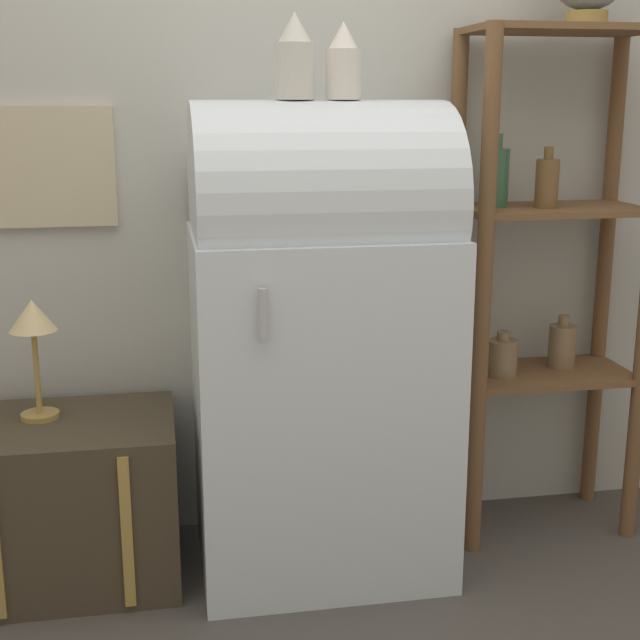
{
  "coord_description": "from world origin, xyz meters",
  "views": [
    {
      "loc": [
        -0.45,
        -2.23,
        1.39
      ],
      "look_at": [
        0.0,
        0.26,
        0.77
      ],
      "focal_mm": 50.0,
      "sensor_mm": 36.0,
      "label": 1
    }
  ],
  "objects": [
    {
      "name": "desk_lamp",
      "position": [
        -0.82,
        0.33,
        0.76
      ],
      "size": [
        0.13,
        0.13,
        0.35
      ],
      "color": "#AD8942",
      "rests_on": "suitcase_trunk"
    },
    {
      "name": "vase_left",
      "position": [
        -0.07,
        0.26,
        1.5
      ],
      "size": [
        0.11,
        0.11,
        0.23
      ],
      "color": "beige",
      "rests_on": "refrigerator"
    },
    {
      "name": "shelf_unit",
      "position": [
        0.75,
        0.37,
        0.9
      ],
      "size": [
        0.59,
        0.33,
        1.61
      ],
      "color": "brown",
      "rests_on": "ground_plane"
    },
    {
      "name": "vase_center",
      "position": [
        0.07,
        0.26,
        1.49
      ],
      "size": [
        0.1,
        0.1,
        0.21
      ],
      "color": "silver",
      "rests_on": "refrigerator"
    },
    {
      "name": "wall_back",
      "position": [
        -0.0,
        0.57,
        1.35
      ],
      "size": [
        7.0,
        0.09,
        2.7
      ],
      "color": "#B7B7AD",
      "rests_on": "ground_plane"
    },
    {
      "name": "refrigerator",
      "position": [
        -0.0,
        0.26,
        0.71
      ],
      "size": [
        0.73,
        0.62,
        1.39
      ],
      "color": "silver",
      "rests_on": "ground_plane"
    },
    {
      "name": "suitcase_trunk",
      "position": [
        -0.75,
        0.28,
        0.25
      ],
      "size": [
        0.63,
        0.47,
        0.49
      ],
      "color": "#423828",
      "rests_on": "ground_plane"
    },
    {
      "name": "ground_plane",
      "position": [
        0.0,
        0.0,
        0.0
      ],
      "size": [
        12.0,
        12.0,
        0.0
      ],
      "primitive_type": "plane",
      "color": "#4C4742"
    }
  ]
}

